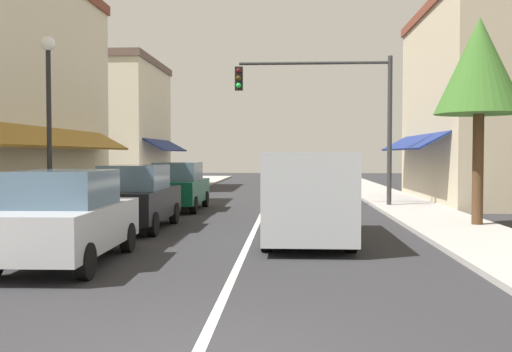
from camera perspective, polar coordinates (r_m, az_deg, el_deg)
ground_plane at (r=23.49m, az=0.98°, el=-2.88°), size 80.00×80.00×0.00m
sidewalk_left at (r=24.34m, az=-12.08°, el=-2.61°), size 2.60×56.00×0.12m
sidewalk_right at (r=23.91m, az=14.29°, el=-2.72°), size 2.60×56.00×0.12m
lane_center_stripe at (r=23.49m, az=0.98°, el=-2.88°), size 0.14×52.00×0.01m
storefront_right_block at (r=26.93m, az=22.35°, el=6.64°), size 7.05×10.20×8.48m
storefront_far_left at (r=34.96m, az=-13.78°, el=4.89°), size 6.29×8.20×7.53m
parked_car_nearest_left at (r=11.41m, az=-18.18°, el=-3.94°), size 1.85×4.14×1.77m
parked_car_second_left at (r=16.19m, az=-11.79°, el=-2.10°), size 1.78×4.10×1.77m
parked_car_third_left at (r=21.51m, az=-7.65°, el=-1.02°), size 1.78×4.10×1.77m
van_in_lane at (r=13.82m, az=5.03°, el=-1.67°), size 2.02×5.19×2.12m
traffic_signal_mast_arm at (r=22.59m, az=7.81°, el=7.16°), size 6.04×0.50×5.83m
street_lamp_left_near at (r=15.39m, az=-19.78°, el=6.81°), size 0.36×0.36×5.00m
tree_right_near at (r=17.29m, az=21.18°, el=9.94°), size 2.41×2.41×5.83m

